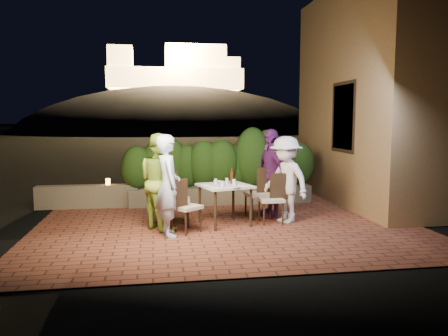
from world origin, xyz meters
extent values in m
plane|color=black|center=(0.00, 0.00, -0.02)|extent=(400.00, 400.00, 0.00)
cube|color=brown|center=(0.00, 0.50, -0.07)|extent=(7.00, 6.00, 0.15)
cube|color=#A1763F|center=(3.60, 2.00, 2.50)|extent=(1.60, 5.00, 5.00)
cube|color=black|center=(2.82, 1.50, 2.00)|extent=(0.08, 1.00, 1.40)
cube|color=black|center=(2.81, 1.50, 2.00)|extent=(0.06, 1.15, 1.55)
cube|color=brown|center=(0.20, 2.30, 0.20)|extent=(4.20, 0.55, 0.40)
cube|color=brown|center=(-2.80, 2.30, 0.25)|extent=(2.20, 0.30, 0.50)
ellipsoid|color=black|center=(2.00, 60.00, -4.00)|extent=(52.00, 40.00, 22.00)
cylinder|color=white|center=(-0.22, 0.00, 0.76)|extent=(0.25, 0.25, 0.01)
cylinder|color=white|center=(-0.40, 0.35, 0.76)|extent=(0.24, 0.24, 0.01)
cylinder|color=white|center=(0.30, 0.16, 0.76)|extent=(0.22, 0.22, 0.01)
cylinder|color=white|center=(0.15, 0.53, 0.76)|extent=(0.23, 0.23, 0.01)
cylinder|color=white|center=(-0.02, 0.23, 0.76)|extent=(0.21, 0.21, 0.01)
cylinder|color=white|center=(0.08, -0.07, 0.76)|extent=(0.22, 0.22, 0.01)
cylinder|color=silver|center=(-0.12, 0.05, 0.80)|extent=(0.06, 0.06, 0.10)
cylinder|color=silver|center=(-0.19, 0.40, 0.80)|extent=(0.06, 0.06, 0.10)
cylinder|color=silver|center=(0.12, 0.22, 0.80)|extent=(0.06, 0.06, 0.11)
cylinder|color=silver|center=(0.02, 0.40, 0.80)|extent=(0.06, 0.06, 0.10)
imported|color=white|center=(-0.14, 0.52, 0.77)|extent=(0.17, 0.17, 0.04)
imported|color=silver|center=(-1.10, -0.35, 0.85)|extent=(0.51, 0.68, 1.71)
imported|color=#A1CA3F|center=(-1.23, 0.16, 0.86)|extent=(0.99, 1.05, 1.71)
imported|color=white|center=(1.13, 0.27, 0.82)|extent=(1.04, 1.22, 1.64)
imported|color=#5D2165|center=(0.98, 0.82, 0.88)|extent=(0.63, 1.10, 1.76)
cylinder|color=orange|center=(-2.35, 2.30, 0.57)|extent=(0.10, 0.10, 0.14)
camera|label=1|loc=(-1.32, -7.60, 1.95)|focal=35.00mm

